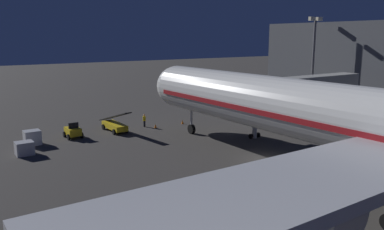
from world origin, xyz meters
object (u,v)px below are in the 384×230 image
(ground_crew_under_port_wing, at_px, (144,120))
(traffic_cone_nose_port, at_px, (183,122))
(jet_bridge, at_px, (293,88))
(pushback_tug, at_px, (73,131))
(belt_loader, at_px, (115,125))
(baggage_container_mid_row, at_px, (32,138))
(traffic_cone_nose_starboard, at_px, (155,126))
(apron_floodlight_mast, at_px, (313,56))
(baggage_container_near_belt, at_px, (24,148))

(ground_crew_under_port_wing, bearing_deg, traffic_cone_nose_port, 165.55)
(jet_bridge, height_order, pushback_tug, jet_bridge)
(belt_loader, relative_size, baggage_container_mid_row, 4.97)
(belt_loader, bearing_deg, ground_crew_under_port_wing, -179.42)
(pushback_tug, bearing_deg, traffic_cone_nose_starboard, 174.68)
(pushback_tug, xyz_separation_m, traffic_cone_nose_port, (-15.41, 1.02, -0.50))
(apron_floodlight_mast, distance_m, traffic_cone_nose_starboard, 29.28)
(baggage_container_near_belt, distance_m, baggage_container_mid_row, 4.04)
(jet_bridge, relative_size, ground_crew_under_port_wing, 12.30)
(baggage_container_near_belt, distance_m, ground_crew_under_port_wing, 17.21)
(apron_floodlight_mast, bearing_deg, traffic_cone_nose_starboard, -7.36)
(baggage_container_mid_row, height_order, traffic_cone_nose_port, baggage_container_mid_row)
(traffic_cone_nose_starboard, bearing_deg, belt_loader, -13.98)
(jet_bridge, distance_m, belt_loader, 23.74)
(apron_floodlight_mast, distance_m, pushback_tug, 39.85)
(pushback_tug, relative_size, baggage_container_near_belt, 1.36)
(belt_loader, height_order, traffic_cone_nose_port, belt_loader)
(belt_loader, xyz_separation_m, baggage_container_near_belt, (12.15, 4.62, -0.14))
(traffic_cone_nose_port, distance_m, traffic_cone_nose_starboard, 4.40)
(traffic_cone_nose_starboard, bearing_deg, baggage_container_near_belt, 10.59)
(traffic_cone_nose_port, bearing_deg, ground_crew_under_port_wing, -14.45)
(belt_loader, distance_m, pushback_tug, 5.64)
(baggage_container_mid_row, bearing_deg, traffic_cone_nose_starboard, 178.49)
(apron_floodlight_mast, xyz_separation_m, baggage_container_near_belt, (45.23, -0.30, -8.36))
(baggage_container_mid_row, relative_size, traffic_cone_nose_starboard, 3.20)
(traffic_cone_nose_port, bearing_deg, pushback_tug, -3.80)
(apron_floodlight_mast, bearing_deg, jet_bridge, 30.46)
(jet_bridge, relative_size, traffic_cone_nose_starboard, 39.25)
(pushback_tug, relative_size, ground_crew_under_port_wing, 1.36)
(jet_bridge, height_order, baggage_container_mid_row, jet_bridge)
(pushback_tug, distance_m, traffic_cone_nose_starboard, 11.06)
(baggage_container_near_belt, relative_size, traffic_cone_nose_starboard, 3.19)
(jet_bridge, distance_m, traffic_cone_nose_starboard, 18.95)
(ground_crew_under_port_wing, bearing_deg, baggage_container_mid_row, 3.70)
(belt_loader, distance_m, ground_crew_under_port_wing, 4.41)
(belt_loader, distance_m, traffic_cone_nose_starboard, 5.57)
(belt_loader, bearing_deg, traffic_cone_nose_port, 172.20)
(traffic_cone_nose_starboard, bearing_deg, baggage_container_mid_row, -1.51)
(ground_crew_under_port_wing, bearing_deg, jet_bridge, 138.40)
(belt_loader, xyz_separation_m, baggage_container_mid_row, (10.52, 0.92, -0.01))
(apron_floodlight_mast, relative_size, ground_crew_under_port_wing, 8.75)
(baggage_container_mid_row, height_order, ground_crew_under_port_wing, ground_crew_under_port_wing)
(apron_floodlight_mast, xyz_separation_m, pushback_tug, (38.71, -4.60, -8.29))
(belt_loader, bearing_deg, pushback_tug, 3.20)
(jet_bridge, relative_size, baggage_container_mid_row, 12.28)
(traffic_cone_nose_port, bearing_deg, belt_loader, -7.80)
(jet_bridge, bearing_deg, baggage_container_mid_row, -22.26)
(pushback_tug, bearing_deg, traffic_cone_nose_port, 176.20)
(pushback_tug, bearing_deg, jet_bridge, 152.78)
(baggage_container_mid_row, xyz_separation_m, traffic_cone_nose_starboard, (-15.90, 0.42, -0.56))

